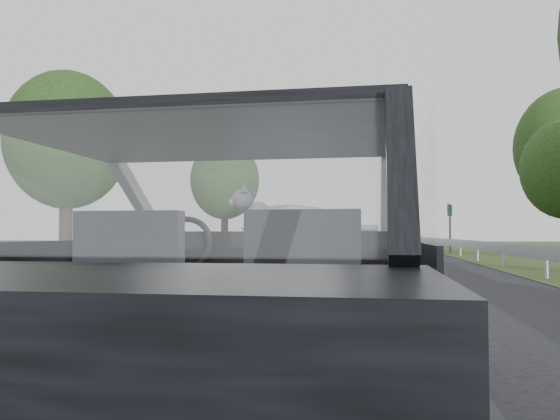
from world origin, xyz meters
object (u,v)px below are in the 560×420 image
at_px(subject_car, 236,284).
at_px(cat, 289,216).
at_px(highway_sign, 450,229).
at_px(other_car, 362,240).

distance_m(subject_car, cat, 0.77).
xyz_separation_m(subject_car, cat, (0.18, 0.65, 0.37)).
height_order(cat, highway_sign, highway_sign).
height_order(cat, other_car, other_car).
relative_size(other_car, highway_sign, 1.71).
bearing_deg(highway_sign, subject_car, -80.50).
relative_size(subject_car, highway_sign, 1.62).
bearing_deg(subject_car, other_car, 89.55).
distance_m(subject_car, other_car, 22.76).
bearing_deg(other_car, highway_sign, 32.34).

